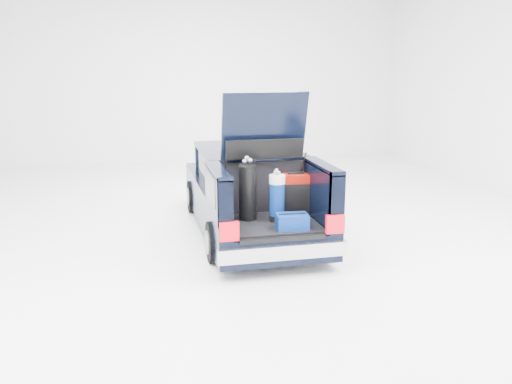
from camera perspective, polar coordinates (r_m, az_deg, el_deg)
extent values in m
plane|color=white|center=(9.51, -0.67, -4.11)|extent=(14.00, 14.00, 0.00)
cube|color=black|center=(9.99, -1.47, -0.26)|extent=(1.75, 3.00, 0.70)
cube|color=black|center=(11.51, -3.01, 1.10)|extent=(1.70, 0.30, 0.50)
cube|color=#ABABB2|center=(11.66, -3.12, 0.91)|extent=(1.72, 0.10, 0.22)
cube|color=black|center=(9.37, -0.88, 2.70)|extent=(1.55, 1.95, 0.54)
cube|color=black|center=(9.32, -0.89, 4.45)|extent=(1.62, 2.05, 0.06)
cube|color=black|center=(8.01, 1.59, -4.92)|extent=(1.75, 1.30, 0.40)
cube|color=black|center=(7.96, 1.57, -3.34)|extent=(1.32, 1.18, 0.05)
cube|color=black|center=(7.68, -3.98, -0.90)|extent=(0.20, 1.30, 0.85)
cube|color=black|center=(8.06, 6.97, -0.28)|extent=(0.20, 1.30, 0.85)
cube|color=black|center=(7.59, -4.03, 2.28)|extent=(0.20, 1.30, 0.06)
cube|color=black|center=(7.97, 7.06, 2.76)|extent=(0.20, 1.30, 0.06)
cube|color=black|center=(8.42, 0.57, 0.39)|extent=(1.36, 0.08, 0.84)
cube|color=#ABABB2|center=(7.38, 2.92, -6.34)|extent=(1.80, 0.12, 0.20)
cube|color=#BD0814|center=(7.14, -2.85, -4.16)|extent=(0.26, 0.07, 0.26)
cube|color=#BD0814|center=(7.52, 8.34, -3.36)|extent=(0.26, 0.07, 0.26)
cube|color=black|center=(7.36, 2.86, -4.97)|extent=(1.20, 0.06, 0.06)
cube|color=black|center=(8.09, 0.87, 6.96)|extent=(1.28, 0.33, 1.03)
cube|color=black|center=(8.11, 0.81, 7.98)|extent=(0.95, 0.17, 0.54)
cylinder|color=black|center=(10.68, -6.63, -0.47)|extent=(0.20, 0.62, 0.62)
cylinder|color=slate|center=(10.68, -6.63, -0.47)|extent=(0.23, 0.36, 0.36)
cylinder|color=black|center=(10.97, 1.91, -0.01)|extent=(0.20, 0.62, 0.62)
cylinder|color=slate|center=(10.97, 1.91, -0.01)|extent=(0.23, 0.36, 0.36)
cylinder|color=black|center=(8.01, -4.39, -5.26)|extent=(0.20, 0.62, 0.62)
cylinder|color=slate|center=(8.01, -4.39, -5.26)|extent=(0.23, 0.36, 0.36)
cylinder|color=black|center=(8.39, 6.78, -4.43)|extent=(0.20, 0.62, 0.62)
cylinder|color=slate|center=(8.39, 6.78, -4.43)|extent=(0.23, 0.36, 0.36)
cube|color=#830D04|center=(8.38, 4.18, -0.16)|extent=(0.41, 0.28, 0.61)
cube|color=black|center=(8.30, 4.22, 2.00)|extent=(0.25, 0.08, 0.03)
cube|color=black|center=(8.28, 4.41, -0.76)|extent=(0.40, 0.06, 0.47)
cylinder|color=black|center=(7.94, -0.88, -0.04)|extent=(0.34, 0.41, 0.87)
cube|color=white|center=(8.04, -1.04, 0.35)|extent=(0.10, 0.04, 0.30)
sphere|color=#99999E|center=(7.85, -1.21, 3.26)|extent=(0.07, 0.07, 0.07)
sphere|color=#99999E|center=(7.81, -0.63, 3.36)|extent=(0.07, 0.07, 0.07)
cylinder|color=black|center=(8.00, 2.20, -2.75)|extent=(0.25, 0.25, 0.09)
cylinder|color=navy|center=(7.92, 2.22, -0.75)|extent=(0.24, 0.24, 0.49)
cylinder|color=white|center=(7.85, 2.24, 1.35)|extent=(0.25, 0.25, 0.13)
sphere|color=#99999E|center=(7.86, 2.40, 2.03)|extent=(0.06, 0.06, 0.06)
sphere|color=#99999E|center=(7.86, 2.18, 2.30)|extent=(0.06, 0.06, 0.06)
cube|color=navy|center=(7.63, 3.83, -3.12)|extent=(0.46, 0.32, 0.21)
cylinder|color=black|center=(7.60, 3.84, -2.29)|extent=(0.38, 0.05, 0.02)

